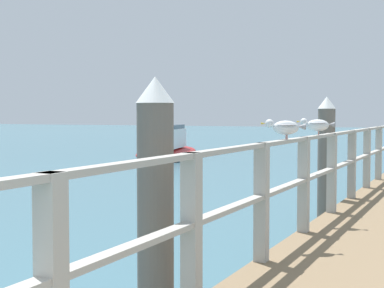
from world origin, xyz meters
TOP-DOWN VIEW (x-y plane):
  - pier_railing at (-1.15, 9.25)m, footprint 0.12×17.02m
  - dock_piling_near at (-1.53, 4.03)m, footprint 0.29×0.29m
  - dock_piling_far at (-1.53, 9.83)m, footprint 0.29×0.29m
  - seagull_foreground at (-1.16, 6.19)m, footprint 0.43×0.28m
  - seagull_background at (-1.16, 7.62)m, footprint 0.48×0.21m
  - boat_0 at (-10.70, 21.50)m, footprint 3.44×6.26m

SIDE VIEW (x-z plane):
  - boat_0 at x=-10.70m, z-range -0.24..1.16m
  - dock_piling_near at x=-1.53m, z-range 0.01..2.14m
  - dock_piling_far at x=-1.53m, z-range 0.01..2.14m
  - pier_railing at x=-1.15m, z-range 0.58..1.70m
  - seagull_foreground at x=-1.16m, z-range 1.60..1.82m
  - seagull_background at x=-1.16m, z-range 1.60..1.82m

